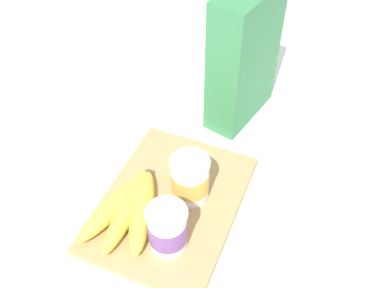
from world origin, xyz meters
TOP-DOWN VIEW (x-y plane):
  - ground_plane at (0.00, 0.00)m, footprint 2.40×2.40m
  - cutting_board at (0.00, 0.00)m, footprint 0.32×0.24m
  - cereal_box at (-0.29, 0.04)m, footprint 0.19×0.11m
  - yogurt_cup_front at (-0.03, 0.03)m, footprint 0.07×0.07m
  - yogurt_cup_back at (0.08, 0.03)m, footprint 0.07×0.07m
  - banana_bunch at (0.05, -0.06)m, footprint 0.19×0.14m

SIDE VIEW (x-z plane):
  - ground_plane at x=0.00m, z-range 0.00..0.00m
  - cutting_board at x=0.00m, z-range 0.00..0.02m
  - banana_bunch at x=0.05m, z-range 0.02..0.05m
  - yogurt_cup_back at x=0.08m, z-range 0.02..0.11m
  - yogurt_cup_front at x=-0.03m, z-range 0.02..0.11m
  - cereal_box at x=-0.29m, z-range 0.00..0.29m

